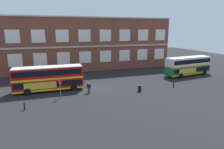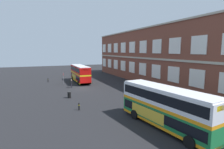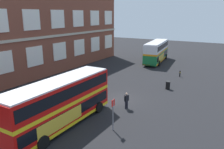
# 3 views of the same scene
# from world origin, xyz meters

# --- Properties ---
(ground_plane) EXTENTS (120.00, 120.00, 0.00)m
(ground_plane) POSITION_xyz_m (0.00, 2.00, 0.00)
(ground_plane) COLOR black
(brick_terminal_building) EXTENTS (50.13, 8.19, 12.85)m
(brick_terminal_building) POSITION_xyz_m (-1.85, 17.98, 6.28)
(brick_terminal_building) COLOR brown
(brick_terminal_building) RESTS_ON ground
(double_decker_near) EXTENTS (11.00, 2.87, 4.07)m
(double_decker_near) POSITION_xyz_m (-7.81, 1.36, 2.15)
(double_decker_near) COLOR red
(double_decker_near) RESTS_ON ground
(double_decker_middle) EXTENTS (11.24, 3.93, 4.07)m
(double_decker_middle) POSITION_xyz_m (21.52, 3.30, 2.15)
(double_decker_middle) COLOR #197038
(double_decker_middle) RESTS_ON ground
(waiting_passenger) EXTENTS (0.63, 0.37, 1.70)m
(waiting_passenger) POSITION_xyz_m (-1.82, -1.86, 0.93)
(waiting_passenger) COLOR black
(waiting_passenger) RESTS_ON ground
(bus_stand_flag) EXTENTS (0.44, 0.10, 2.70)m
(bus_stand_flag) POSITION_xyz_m (-6.27, -2.86, 1.64)
(bus_stand_flag) COLOR slate
(bus_stand_flag) RESTS_ON ground
(station_litter_bin) EXTENTS (0.60, 0.60, 1.03)m
(station_litter_bin) POSITION_xyz_m (6.32, -3.67, 0.52)
(station_litter_bin) COLOR black
(station_litter_bin) RESTS_ON ground
(safety_bollard_west) EXTENTS (0.19, 0.19, 0.95)m
(safety_bollard_west) POSITION_xyz_m (12.98, -3.54, 0.49)
(safety_bollard_west) COLOR black
(safety_bollard_west) RESTS_ON ground
(safety_bollard_east) EXTENTS (0.19, 0.19, 0.95)m
(safety_bollard_east) POSITION_xyz_m (-10.95, -5.99, 0.49)
(safety_bollard_east) COLOR black
(safety_bollard_east) RESTS_ON ground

